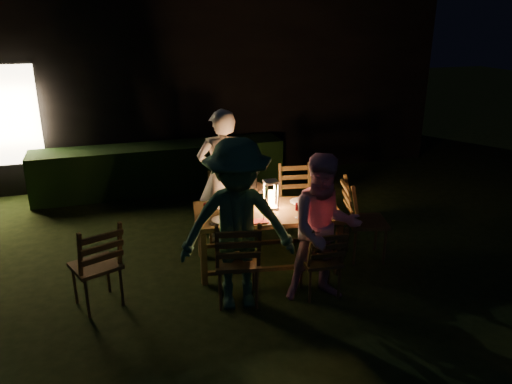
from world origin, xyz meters
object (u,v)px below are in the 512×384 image
object	(u,v)px
chair_end	(364,234)
person_house_side	(223,177)
chair_near_right	(321,272)
person_opp_right	(324,229)
chair_near_left	(238,276)
bottle_bucket_a	(243,177)
lantern	(271,196)
person_opp_left	(238,226)
side_table	(246,193)
chair_far_right	(297,215)
chair_spare	(98,280)
bottle_bucket_b	(248,174)
ice_bucket	(246,179)
chair_far_left	(224,221)
bottle_table	(246,201)
dining_table	(267,216)

from	to	relation	value
chair_end	person_house_side	distance (m)	1.95
chair_near_right	person_opp_right	size ratio (longest dim) A/B	0.56
chair_near_left	bottle_bucket_a	xyz separation A→B (m)	(0.51, 1.56, 0.55)
person_house_side	lantern	xyz separation A→B (m)	(0.38, -0.84, -0.02)
chair_end	person_opp_left	world-z (taller)	person_opp_left
side_table	chair_near_left	bearing A→B (deg)	-109.27
chair_far_right	side_table	bearing A→B (deg)	-10.04
chair_spare	bottle_bucket_b	bearing A→B (deg)	11.00
chair_near_right	ice_bucket	bearing A→B (deg)	105.92
bottle_bucket_a	chair_near_left	bearing A→B (deg)	-108.09
chair_near_left	bottle_bucket_a	bearing A→B (deg)	84.01
lantern	side_table	world-z (taller)	lantern
chair_near_left	side_table	size ratio (longest dim) A/B	1.46
person_house_side	bottle_bucket_b	distance (m)	0.38
chair_far_left	person_opp_right	size ratio (longest dim) A/B	0.59
chair_near_left	bottle_table	size ratio (longest dim) A/B	3.67
chair_near_right	chair_far_right	bearing A→B (deg)	82.83
chair_spare	bottle_bucket_b	size ratio (longest dim) A/B	3.13
bottle_bucket_a	person_opp_right	bearing A→B (deg)	-77.85
chair_far_left	lantern	size ratio (longest dim) A/B	2.72
dining_table	person_house_side	distance (m)	0.97
bottle_bucket_b	chair_end	bearing A→B (deg)	-43.92
chair_far_right	bottle_bucket_b	xyz separation A→B (m)	(-0.61, 0.26, 0.56)
chair_near_right	person_opp_left	size ratio (longest dim) A/B	0.50
bottle_bucket_a	ice_bucket	bearing A→B (deg)	38.66
chair_near_right	bottle_bucket_a	size ratio (longest dim) A/B	2.79
ice_bucket	side_table	bearing A→B (deg)	-90.00
bottle_table	ice_bucket	xyz separation A→B (m)	(0.25, 0.87, -0.04)
ice_bucket	person_house_side	bearing A→B (deg)	-175.35
person_opp_left	chair_near_right	bearing A→B (deg)	3.28
dining_table	person_opp_left	bearing A→B (deg)	-118.76
person_opp_right	bottle_bucket_a	world-z (taller)	person_opp_right
person_house_side	person_opp_left	size ratio (longest dim) A/B	0.99
chair_end	bottle_bucket_b	size ratio (longest dim) A/B	3.33
dining_table	bottle_table	xyz separation A→B (m)	(-0.25, 0.04, 0.21)
chair_near_right	chair_far_left	distance (m)	1.78
chair_far_left	bottle_bucket_b	distance (m)	0.70
chair_far_right	bottle_bucket_b	world-z (taller)	bottle_bucket_b
chair_near_left	person_house_side	world-z (taller)	person_house_side
side_table	chair_far_left	bearing A→B (deg)	-166.89
dining_table	chair_near_left	world-z (taller)	chair_near_left
chair_far_left	person_opp_right	world-z (taller)	person_opp_right
chair_near_right	side_table	size ratio (longest dim) A/B	1.26
person_house_side	bottle_bucket_b	world-z (taller)	person_house_side
bottle_bucket_a	person_opp_left	bearing A→B (deg)	-107.77
chair_near_left	person_opp_left	bearing A→B (deg)	-84.84
person_opp_right	chair_end	bearing A→B (deg)	46.59
chair_end	lantern	size ratio (longest dim) A/B	3.05
ice_bucket	chair_far_right	bearing A→B (deg)	-18.66
person_opp_left	bottle_bucket_a	xyz separation A→B (m)	(0.52, 1.61, -0.03)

